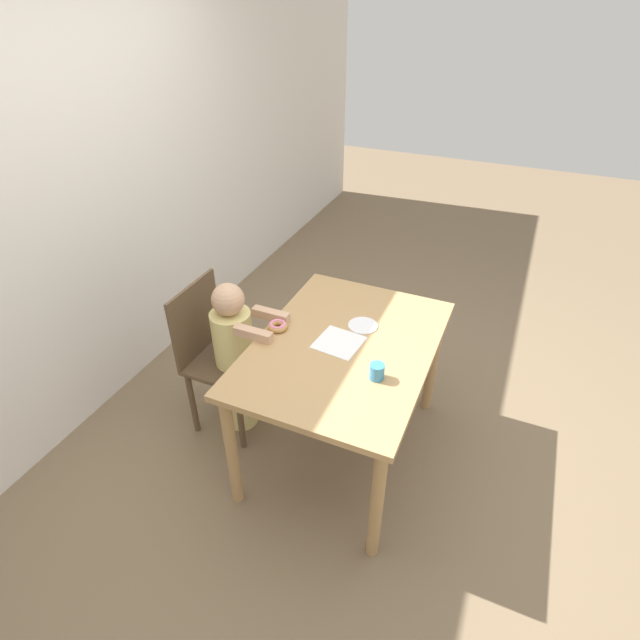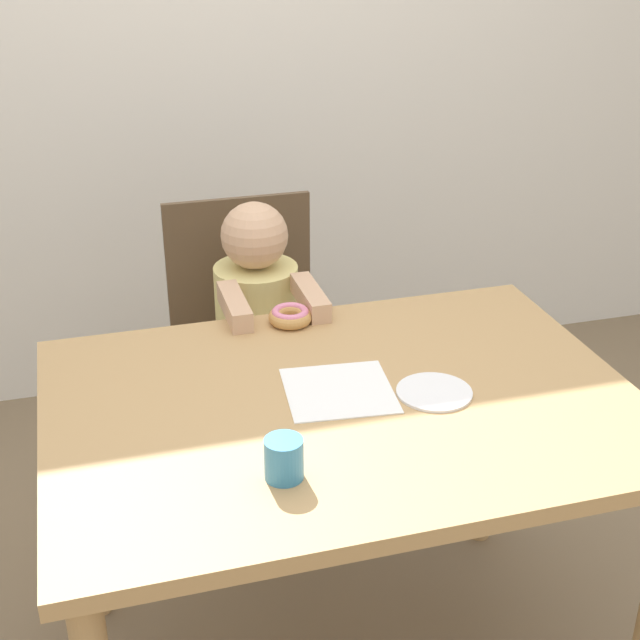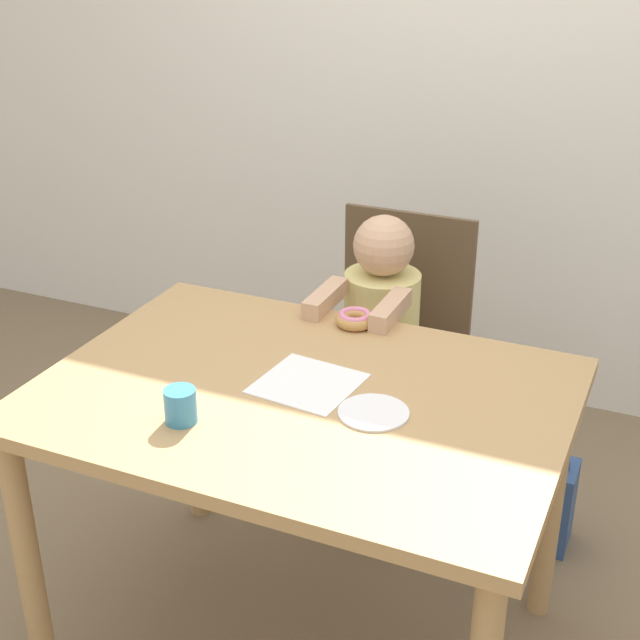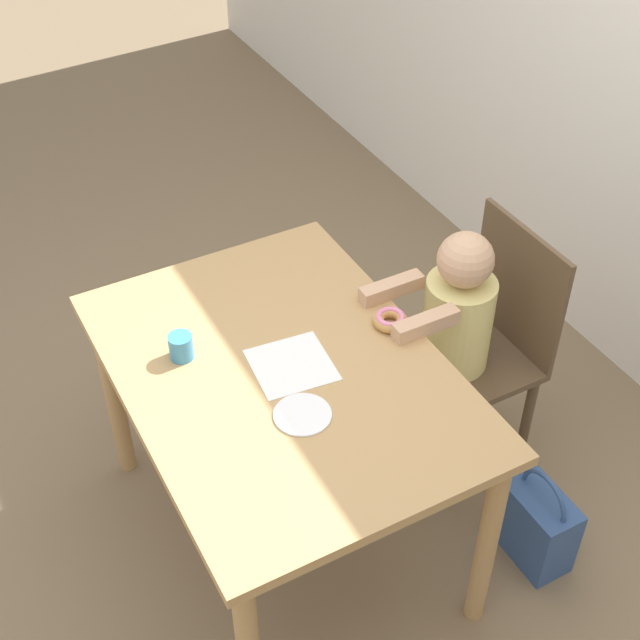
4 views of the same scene
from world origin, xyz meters
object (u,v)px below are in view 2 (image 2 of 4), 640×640
at_px(chair, 251,354).
at_px(handbag, 413,443).
at_px(cup, 284,459).
at_px(child_figure, 259,367).
at_px(donut, 290,315).

xyz_separation_m(chair, handbag, (0.49, -0.09, -0.34)).
bearing_deg(chair, cup, -98.02).
bearing_deg(child_figure, cup, -99.10).
bearing_deg(handbag, chair, 169.95).
bearing_deg(cup, handbag, 55.11).
xyz_separation_m(chair, donut, (0.02, -0.39, 0.30)).
relative_size(chair, donut, 8.82).
relative_size(handbag, cup, 4.88).
height_order(chair, donut, chair).
height_order(child_figure, handbag, child_figure).
height_order(donut, cup, cup).
distance_m(child_figure, cup, 0.93).
bearing_deg(donut, handbag, 33.11).
bearing_deg(chair, child_figure, -90.00).
xyz_separation_m(child_figure, cup, (-0.14, -0.87, 0.30)).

